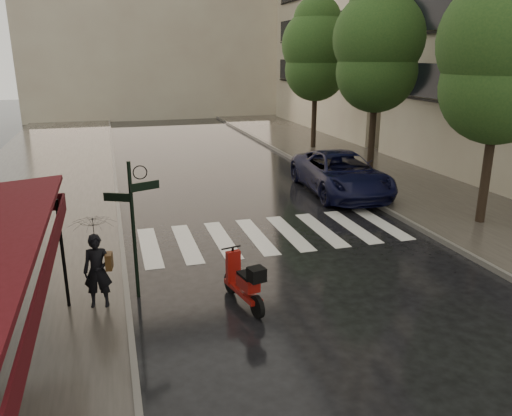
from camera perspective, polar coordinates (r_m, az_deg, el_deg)
ground at (r=9.23m, az=-4.20°, el=-17.28°), size 120.00×120.00×0.00m
sidewalk_near at (r=20.36m, az=-24.22°, el=0.92°), size 6.00×60.00×0.12m
sidewalk_far at (r=23.33m, az=14.43°, el=3.81°), size 5.50×60.00×0.12m
curb_near at (r=20.14m, az=-15.63°, el=1.69°), size 0.12×60.00×0.16m
curb_far at (r=22.04m, az=8.14°, el=3.46°), size 0.12×60.00×0.16m
crosswalk at (r=15.12m, az=1.95°, el=-3.02°), size 7.85×3.20×0.01m
signpost at (r=11.01m, az=-13.87°, el=-1.27°), size 1.17×0.29×3.10m
tree_near at (r=16.71m, az=26.41°, el=15.79°), size 3.80×3.80×7.99m
tree_mid at (r=22.38m, az=13.78°, el=17.63°), size 3.80×3.80×8.34m
tree_far at (r=28.75m, az=6.90°, el=17.48°), size 3.80×3.80×8.16m
pedestrian_with_umbrella at (r=10.64m, az=-18.03°, el=-2.88°), size 1.07×1.08×2.41m
scooter at (r=10.78m, az=-1.32°, el=-8.60°), size 0.67×1.73×1.15m
parked_car at (r=19.75m, az=9.66°, el=3.94°), size 2.99×5.86×1.59m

